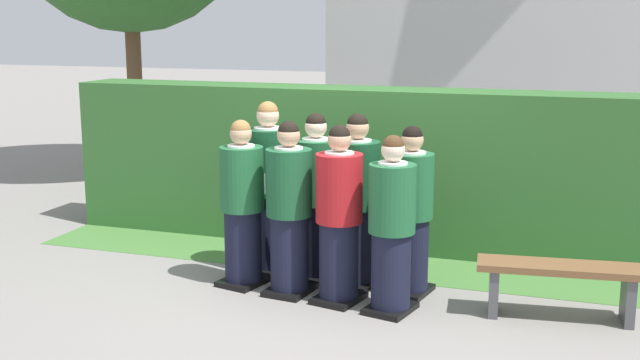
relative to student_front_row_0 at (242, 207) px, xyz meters
name	(u,v)px	position (x,y,z in m)	size (l,w,h in m)	color
ground_plane	(311,297)	(0.74, -0.13, -0.76)	(60.00, 60.00, 0.00)	gray
student_front_row_0	(242,207)	(0.00, 0.00, 0.00)	(0.46, 0.55, 1.60)	black
student_front_row_1	(289,213)	(0.51, -0.09, 0.01)	(0.43, 0.53, 1.62)	black
student_in_red_blazer	(339,219)	(1.01, -0.16, 0.01)	(0.46, 0.53, 1.61)	black
student_front_row_3	(392,229)	(1.52, -0.26, -0.02)	(0.45, 0.52, 1.56)	black
student_rear_row_0	(269,191)	(0.08, 0.47, 0.06)	(0.50, 0.58, 1.72)	black
student_rear_row_1	(316,201)	(0.60, 0.41, 0.02)	(0.47, 0.56, 1.64)	black
student_rear_row_2	(357,205)	(1.03, 0.33, 0.03)	(0.45, 0.55, 1.66)	black
student_rear_row_3	(411,215)	(1.57, 0.26, -0.01)	(0.44, 0.51, 1.57)	black
hedge	(367,167)	(0.74, 1.76, 0.12)	(7.00, 0.70, 1.76)	#33662D
wooden_bench	(561,279)	(2.92, 0.05, -0.41)	(1.43, 0.52, 0.48)	brown
lawn_strip	(346,262)	(0.74, 0.96, -0.76)	(7.00, 0.90, 0.01)	#477A38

